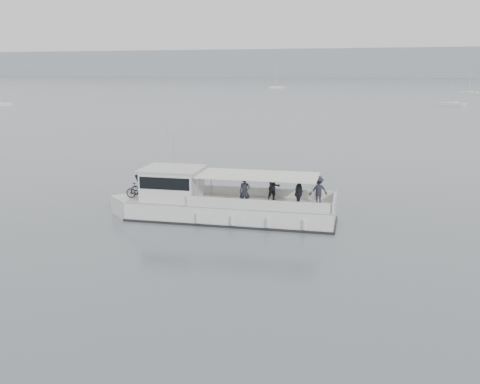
% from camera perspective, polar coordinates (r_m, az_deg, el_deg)
% --- Properties ---
extents(ground, '(1400.00, 1400.00, 0.00)m').
position_cam_1_polar(ground, '(24.48, 6.59, -6.20)').
color(ground, '#565F65').
rests_on(ground, ground).
extents(headland, '(1400.00, 90.00, 28.00)m').
position_cam_1_polar(headland, '(582.74, 18.19, 12.92)').
color(headland, '#939EA8').
rests_on(headland, ground).
extents(tour_boat, '(12.77, 4.13, 5.31)m').
position_cam_1_polar(tour_boat, '(29.13, -3.06, -1.22)').
color(tour_boat, white).
rests_on(tour_boat, ground).
extents(moored_fleet, '(389.13, 365.48, 10.01)m').
position_cam_1_polar(moored_fleet, '(189.81, 17.77, 10.05)').
color(moored_fleet, white).
rests_on(moored_fleet, ground).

